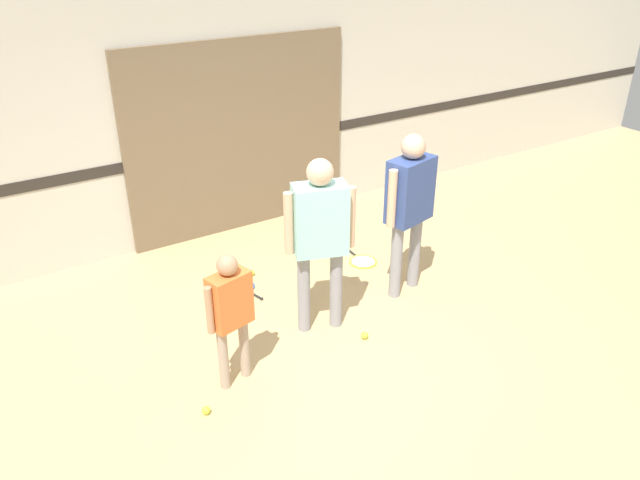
{
  "coord_description": "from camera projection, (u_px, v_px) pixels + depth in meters",
  "views": [
    {
      "loc": [
        -2.62,
        -3.82,
        3.38
      ],
      "look_at": [
        -0.04,
        0.23,
        0.91
      ],
      "focal_mm": 35.0,
      "sensor_mm": 36.0,
      "label": 1
    }
  ],
  "objects": [
    {
      "name": "racket_spare_on_floor",
      "position": [
        241.0,
        287.0,
        6.41
      ],
      "size": [
        0.36,
        0.53,
        0.03
      ],
      "rotation": [
        0.0,
        0.0,
        4.95
      ],
      "color": "blue",
      "rests_on": "ground_plane"
    },
    {
      "name": "tennis_ball_near_instructor",
      "position": [
        365.0,
        335.0,
        5.63
      ],
      "size": [
        0.07,
        0.07,
        0.07
      ],
      "primitive_type": "sphere",
      "color": "#CCE038",
      "rests_on": "ground_plane"
    },
    {
      "name": "person_instructor",
      "position": [
        320.0,
        228.0,
        5.35
      ],
      "size": [
        0.6,
        0.39,
        1.65
      ],
      "rotation": [
        0.0,
        0.0,
        -0.33
      ],
      "color": "gray",
      "rests_on": "ground_plane"
    },
    {
      "name": "ground_plane",
      "position": [
        338.0,
        337.0,
        5.66
      ],
      "size": [
        16.0,
        16.0,
        0.0
      ],
      "primitive_type": "plane",
      "color": "tan"
    },
    {
      "name": "wall_back",
      "position": [
        208.0,
        100.0,
        6.89
      ],
      "size": [
        16.0,
        0.07,
        3.2
      ],
      "color": "beige",
      "rests_on": "ground_plane"
    },
    {
      "name": "wall_panel",
      "position": [
        240.0,
        138.0,
        7.23
      ],
      "size": [
        2.75,
        0.05,
        2.25
      ],
      "color": "#756047",
      "rests_on": "ground_plane"
    },
    {
      "name": "racket_second_spare",
      "position": [
        362.0,
        261.0,
        6.91
      ],
      "size": [
        0.32,
        0.56,
        0.03
      ],
      "rotation": [
        0.0,
        0.0,
        1.51
      ],
      "color": "#C6D838",
      "rests_on": "ground_plane"
    },
    {
      "name": "person_student_right",
      "position": [
        410.0,
        198.0,
        5.92
      ],
      "size": [
        0.61,
        0.35,
        1.65
      ],
      "rotation": [
        0.0,
        0.0,
        -2.92
      ],
      "color": "gray",
      "rests_on": "ground_plane"
    },
    {
      "name": "tennis_ball_stray_left",
      "position": [
        206.0,
        410.0,
        4.77
      ],
      "size": [
        0.07,
        0.07,
        0.07
      ],
      "primitive_type": "sphere",
      "color": "#CCE038",
      "rests_on": "ground_plane"
    },
    {
      "name": "tennis_ball_by_spare_racket",
      "position": [
        251.0,
        273.0,
        6.62
      ],
      "size": [
        0.07,
        0.07,
        0.07
      ],
      "primitive_type": "sphere",
      "color": "#CCE038",
      "rests_on": "ground_plane"
    },
    {
      "name": "person_student_left",
      "position": [
        230.0,
        306.0,
        4.8
      ],
      "size": [
        0.44,
        0.25,
        1.17
      ],
      "rotation": [
        0.0,
        0.0,
        0.23
      ],
      "color": "tan",
      "rests_on": "ground_plane"
    }
  ]
}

